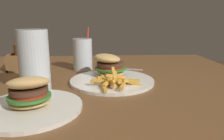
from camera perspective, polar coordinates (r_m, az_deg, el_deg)
dining_table at (r=0.74m, az=-6.12°, el=-12.11°), size 1.22×1.26×0.74m
meal_plate_near at (r=0.78m, az=-0.29°, el=-0.80°), size 0.29×0.29×0.09m
beer_glass at (r=0.70m, az=-19.64°, el=2.01°), size 0.09×0.09×0.19m
juice_glass at (r=0.94m, az=-7.67°, el=3.66°), size 0.08×0.08×0.18m
spoon at (r=0.96m, az=0.74°, el=0.72°), size 0.07×0.16×0.01m
meal_plate_far at (r=0.57m, az=-20.67°, el=-7.35°), size 0.25×0.25×0.09m
condiment_caddy at (r=1.02m, az=-22.87°, el=2.49°), size 0.12×0.08×0.11m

